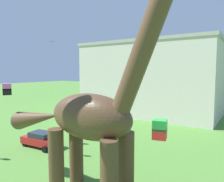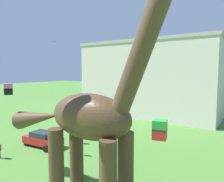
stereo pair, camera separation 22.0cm
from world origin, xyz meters
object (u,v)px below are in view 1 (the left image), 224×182
person_vendor_side (76,135)px  kite_mid_center (52,41)px  person_near_flyer (80,148)px  kite_mid_left (7,89)px  dinosaur_sculpture (89,117)px  kite_high_right (160,129)px  parked_sedan_left (41,139)px

person_vendor_side → kite_mid_center: bearing=-22.4°
person_near_flyer → kite_mid_left: kite_mid_left is taller
person_vendor_side → kite_mid_left: 9.08m
kite_mid_left → person_near_flyer: bearing=57.0°
dinosaur_sculpture → kite_mid_left: dinosaur_sculpture is taller
person_vendor_side → kite_high_right: (10.74, -3.71, 3.07)m
kite_high_right → person_vendor_side: bearing=160.9°
dinosaur_sculpture → person_near_flyer: size_ratio=11.32×
dinosaur_sculpture → person_near_flyer: (-4.83, 4.57, -4.32)m
parked_sedan_left → kite_mid_center: (-9.26, 9.94, 11.80)m
parked_sedan_left → kite_high_right: kite_high_right is taller
person_near_flyer → kite_high_right: kite_high_right is taller
person_near_flyer → dinosaur_sculpture: bearing=175.4°
person_near_flyer → kite_mid_left: size_ratio=1.36×
kite_high_right → kite_mid_center: 26.32m
person_vendor_side → kite_high_right: size_ratio=1.26×
kite_high_right → kite_mid_left: (-11.36, -3.54, 2.36)m
person_vendor_side → kite_high_right: 11.77m
kite_high_right → kite_mid_center: kite_mid_center is taller
parked_sedan_left → person_near_flyer: parked_sedan_left is taller
person_vendor_side → kite_mid_center: 17.96m
person_near_flyer → kite_mid_center: bearing=4.9°
person_vendor_side → kite_mid_left: kite_mid_left is taller
dinosaur_sculpture → kite_mid_center: bearing=126.4°
kite_high_right → person_near_flyer: bearing=170.3°
dinosaur_sculpture → person_vendor_side: 10.92m
parked_sedan_left → kite_mid_left: kite_mid_left is taller
parked_sedan_left → person_vendor_side: 3.61m
kite_mid_center → kite_high_right: bearing=-26.1°
kite_mid_center → person_near_flyer: bearing=-33.9°
parked_sedan_left → kite_mid_center: kite_mid_center is taller
parked_sedan_left → kite_mid_center: size_ratio=3.93×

